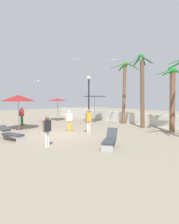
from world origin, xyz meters
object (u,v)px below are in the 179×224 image
at_px(lounge_chair_1, 10,133).
at_px(guest_0, 47,128).
at_px(guest_1, 69,119).
at_px(lamp_post_1, 89,96).
at_px(guest_3, 22,114).
at_px(patio_umbrella_1, 18,98).
at_px(patio_umbrella_0, 95,97).
at_px(lounge_chair_0, 110,139).
at_px(palm_tree_1, 172,92).
at_px(guest_2, 89,119).
at_px(seagull_2, 37,81).
at_px(patio_umbrella_2, 58,100).
at_px(seagull_0, 74,59).
at_px(palm_tree_2, 142,83).
at_px(palm_tree_0, 124,86).
at_px(seagull_1, 113,60).

bearing_deg(lounge_chair_1, guest_0, 18.33).
xyz_separation_m(guest_0, guest_1, (-2.64, 3.19, 0.02)).
height_order(lamp_post_1, guest_0, lamp_post_1).
bearing_deg(lounge_chair_1, guest_3, 152.90).
bearing_deg(patio_umbrella_1, patio_umbrella_0, 86.44).
bearing_deg(guest_1, lounge_chair_0, -8.85).
bearing_deg(guest_1, palm_tree_1, 47.79).
height_order(patio_umbrella_0, lounge_chair_1, patio_umbrella_0).
xyz_separation_m(lounge_chair_1, guest_3, (-5.17, 2.65, 0.62)).
distance_m(patio_umbrella_1, lounge_chair_1, 4.22).
xyz_separation_m(lounge_chair_0, guest_2, (-3.50, 1.56, 0.63)).
distance_m(palm_tree_1, lounge_chair_1, 11.14).
distance_m(lamp_post_1, guest_1, 3.70).
xyz_separation_m(guest_3, seagull_2, (0.64, 1.23, 2.98)).
xyz_separation_m(patio_umbrella_0, palm_tree_1, (7.91, 0.23, 0.38)).
relative_size(patio_umbrella_2, seagull_0, 2.00).
relative_size(patio_umbrella_1, seagull_2, 3.48).
bearing_deg(patio_umbrella_1, patio_umbrella_2, 120.35).
xyz_separation_m(patio_umbrella_2, lounge_chair_0, (11.32, -3.77, -1.88)).
xyz_separation_m(lamp_post_1, guest_3, (-4.01, -4.49, -1.62)).
xyz_separation_m(guest_0, guest_3, (-7.97, 1.72, 0.08)).
distance_m(patio_umbrella_2, seagull_2, 4.18).
relative_size(palm_tree_2, guest_0, 3.90).
distance_m(seagull_0, seagull_2, 6.56).
bearing_deg(patio_umbrella_1, lamp_post_1, 68.75).
bearing_deg(lounge_chair_1, lamp_post_1, 99.23).
bearing_deg(seagull_2, palm_tree_1, 30.56).
bearing_deg(palm_tree_0, patio_umbrella_0, -155.68).
height_order(lounge_chair_1, guest_0, guest_0).
xyz_separation_m(lamp_post_1, guest_2, (2.52, -2.19, -1.62)).
relative_size(patio_umbrella_2, lamp_post_1, 0.57).
height_order(lounge_chair_1, guest_2, guest_2).
bearing_deg(guest_0, lounge_chair_0, 50.07).
xyz_separation_m(patio_umbrella_0, lounge_chair_0, (7.66, -5.96, -2.15)).
relative_size(lounge_chair_1, seagull_1, 1.62).
xyz_separation_m(palm_tree_2, lamp_post_1, (-3.59, -2.71, -1.06)).
distance_m(lounge_chair_0, seagull_2, 10.07).
xyz_separation_m(patio_umbrella_1, guest_1, (3.44, 2.42, -1.50)).
height_order(patio_umbrella_1, lamp_post_1, lamp_post_1).
relative_size(patio_umbrella_0, seagull_1, 2.35).
xyz_separation_m(palm_tree_2, guest_1, (-2.27, -5.73, -2.75)).
xyz_separation_m(guest_2, seagull_0, (-7.76, 4.47, 5.96)).
height_order(patio_umbrella_0, lamp_post_1, lamp_post_1).
xyz_separation_m(patio_umbrella_2, palm_tree_0, (6.49, 3.47, 1.36)).
relative_size(patio_umbrella_0, lounge_chair_1, 1.45).
xyz_separation_m(patio_umbrella_2, lamp_post_1, (5.31, -0.02, 0.37)).
distance_m(palm_tree_1, lounge_chair_0, 6.69).
relative_size(lamp_post_1, guest_3, 2.62).
bearing_deg(palm_tree_1, patio_umbrella_1, -136.81).
relative_size(guest_0, seagull_0, 1.26).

